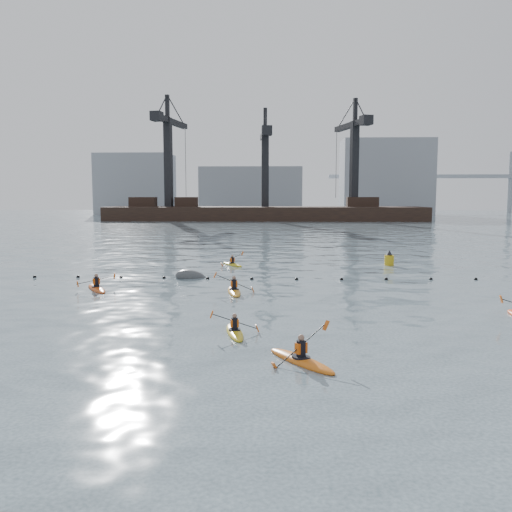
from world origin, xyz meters
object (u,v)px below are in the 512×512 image
object	(u,v)px
kayaker_0	(301,359)
kayaker_5	(232,264)
nav_buoy	(389,260)
mooring_buoy	(191,278)
kayaker_1	(235,331)
kayaker_3	(234,291)
kayaker_2	(97,288)

from	to	relation	value
kayaker_0	kayaker_5	bearing A→B (deg)	64.18
nav_buoy	kayaker_0	bearing A→B (deg)	-107.65
mooring_buoy	nav_buoy	xyz separation A→B (m)	(14.97, 7.27, 0.42)
mooring_buoy	nav_buoy	size ratio (longest dim) A/B	1.55
kayaker_0	kayaker_5	size ratio (longest dim) A/B	1.13
kayaker_1	nav_buoy	xyz separation A→B (m)	(10.81, 22.23, 0.33)
kayaker_3	mooring_buoy	bearing A→B (deg)	112.37
kayaker_0	nav_buoy	bearing A→B (deg)	36.74
kayaker_2	kayaker_3	world-z (taller)	kayaker_3
mooring_buoy	kayaker_1	bearing A→B (deg)	-74.44
kayaker_5	nav_buoy	xyz separation A→B (m)	(12.68, 0.41, 0.33)
kayaker_2	kayaker_5	size ratio (longest dim) A/B	1.16
kayaker_0	nav_buoy	distance (m)	27.28
kayaker_0	kayaker_2	world-z (taller)	kayaker_0
kayaker_1	kayaker_3	world-z (taller)	kayaker_3
kayaker_0	kayaker_5	xyz separation A→B (m)	(-4.41, 25.58, -0.01)
kayaker_1	kayaker_5	size ratio (longest dim) A/B	1.06
kayaker_0	kayaker_3	bearing A→B (deg)	68.43
kayaker_5	nav_buoy	size ratio (longest dim) A/B	2.03
kayaker_0	kayaker_1	bearing A→B (deg)	88.39
kayaker_3	kayaker_5	world-z (taller)	kayaker_3
nav_buoy	mooring_buoy	bearing A→B (deg)	-154.09
mooring_buoy	nav_buoy	distance (m)	16.65
kayaker_1	kayaker_2	distance (m)	13.55
kayaker_5	nav_buoy	distance (m)	12.69
mooring_buoy	nav_buoy	world-z (taller)	nav_buoy
kayaker_1	kayaker_3	xyz separation A→B (m)	(-0.76, 9.43, 0.02)
kayaker_2	mooring_buoy	distance (m)	6.94
kayaker_3	mooring_buoy	distance (m)	6.49
nav_buoy	kayaker_3	bearing A→B (deg)	-132.11
mooring_buoy	nav_buoy	bearing A→B (deg)	25.91
kayaker_1	mooring_buoy	size ratio (longest dim) A/B	1.39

